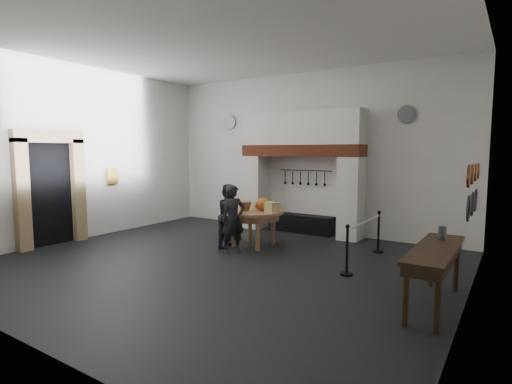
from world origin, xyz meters
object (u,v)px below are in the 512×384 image
Objects in this scene: iron_range at (301,224)px; side_table at (435,249)px; barrier_post_near at (347,251)px; work_table at (254,212)px; visitor_far at (230,216)px; visitor_near at (233,219)px; barrier_post_far at (378,233)px.

side_table reaches higher than iron_range.
work_table is at bearing 160.80° from barrier_post_near.
iron_range is at bearing 129.22° from barrier_post_near.
visitor_far is 0.69× the size of side_table.
side_table is (4.34, -1.69, 0.03)m from work_table.
iron_range is 2.64m from visitor_far.
visitor_near is 0.71× the size of side_table.
barrier_post_far is (2.48, -1.04, 0.20)m from iron_range.
visitor_far is (-0.40, 0.40, -0.01)m from visitor_near.
work_table is 1.61× the size of barrier_post_near.
visitor_near is (-0.01, -0.82, -0.06)m from work_table.
side_table is (4.35, -0.87, 0.09)m from visitor_near.
work_table reaches higher than iron_range.
iron_range is 1.22× the size of visitor_near.
side_table is at bearing -21.28° from work_table.
barrier_post_near is at bearing 155.37° from side_table.
visitor_far is 3.18m from barrier_post_near.
barrier_post_far reaches higher than iron_range.
work_table is 2.94m from barrier_post_far.
barrier_post_far is at bearing -22.69° from iron_range.
visitor_near reaches higher than side_table.
side_table and barrier_post_near have the same top height.
visitor_near is at bearing -145.53° from barrier_post_far.
visitor_far is 1.69× the size of barrier_post_near.
visitor_near reaches higher than visitor_far.
barrier_post_near reaches higher than work_table.
barrier_post_far is (3.12, 1.47, -0.31)m from visitor_far.
visitor_far is (-0.41, -0.42, -0.08)m from work_table.
visitor_far is (-0.65, -2.51, 0.51)m from iron_range.
visitor_near is (-0.25, -2.91, 0.53)m from iron_range.
side_table is at bearing -116.64° from visitor_far.
iron_range is 2.96m from visitor_near.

